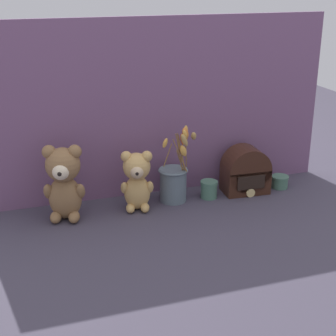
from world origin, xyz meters
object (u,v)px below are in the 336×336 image
Objects in this scene: vintage_radio at (245,173)px; decorative_tin_tall at (209,189)px; flower_vase at (174,180)px; teddy_bear_large at (64,181)px; decorative_tin_short at (280,182)px; teddy_bear_medium at (137,179)px.

vintage_radio is 0.18m from decorative_tin_tall.
decorative_tin_tall is at bearing -5.92° from flower_vase.
vintage_radio is at bearing 3.47° from decorative_tin_tall.
vintage_radio is at bearing 1.61° from teddy_bear_large.
teddy_bear_large is at bearing -176.59° from flower_vase.
decorative_tin_short is (0.35, 0.00, -0.01)m from decorative_tin_tall.
flower_vase is 1.65× the size of vintage_radio.
vintage_radio is 2.66× the size of decorative_tin_short.
decorative_tin_tall is at bearing -176.53° from vintage_radio.
teddy_bear_medium reaches higher than decorative_tin_tall.
teddy_bear_large reaches higher than teddy_bear_medium.
teddy_bear_large is 0.47m from flower_vase.
flower_vase is at bearing 3.41° from teddy_bear_large.
flower_vase reaches higher than decorative_tin_tall.
teddy_bear_medium reaches higher than decorative_tin_short.
flower_vase reaches higher than decorative_tin_short.
flower_vase is at bearing 179.09° from vintage_radio.
teddy_bear_medium is at bearing -177.03° from decorative_tin_tall.
teddy_bear_large is 0.29m from teddy_bear_medium.
flower_vase is at bearing 174.08° from decorative_tin_tall.
teddy_bear_medium is at bearing -178.24° from decorative_tin_short.
vintage_radio is 0.18m from decorative_tin_short.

